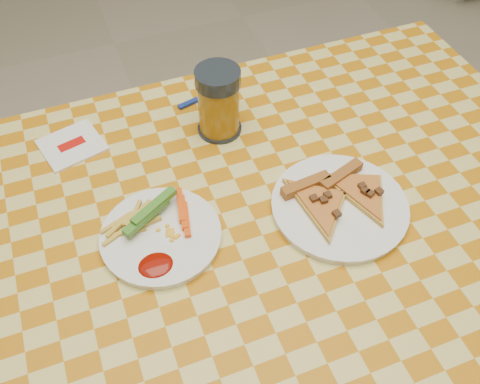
% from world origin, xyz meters
% --- Properties ---
extents(ground, '(8.00, 8.00, 0.00)m').
position_xyz_m(ground, '(0.00, 0.00, 0.00)').
color(ground, '#C0B19B').
rests_on(ground, ground).
extents(table, '(1.28, 0.88, 0.76)m').
position_xyz_m(table, '(0.00, 0.00, 0.68)').
color(table, silver).
rests_on(table, ground).
extents(plate_left, '(0.27, 0.27, 0.01)m').
position_xyz_m(plate_left, '(-0.17, 0.02, 0.76)').
color(plate_left, white).
rests_on(plate_left, table).
extents(plate_right, '(0.25, 0.25, 0.01)m').
position_xyz_m(plate_right, '(0.15, -0.03, 0.76)').
color(plate_right, white).
rests_on(plate_right, table).
extents(fries_veggies, '(0.18, 0.16, 0.04)m').
position_xyz_m(fries_veggies, '(-0.17, 0.04, 0.78)').
color(fries_veggies, gold).
rests_on(fries_veggies, plate_left).
extents(pizza_slices, '(0.23, 0.21, 0.02)m').
position_xyz_m(pizza_slices, '(0.15, -0.02, 0.78)').
color(pizza_slices, '#B38D37').
rests_on(pizza_slices, plate_right).
extents(drink_glass, '(0.09, 0.09, 0.15)m').
position_xyz_m(drink_glass, '(0.02, 0.24, 0.83)').
color(drink_glass, black).
rests_on(drink_glass, table).
extents(napkin, '(0.14, 0.13, 0.01)m').
position_xyz_m(napkin, '(-0.27, 0.30, 0.76)').
color(napkin, white).
rests_on(napkin, table).
extents(fork, '(0.14, 0.05, 0.01)m').
position_xyz_m(fork, '(0.03, 0.35, 0.76)').
color(fork, navy).
rests_on(fork, table).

